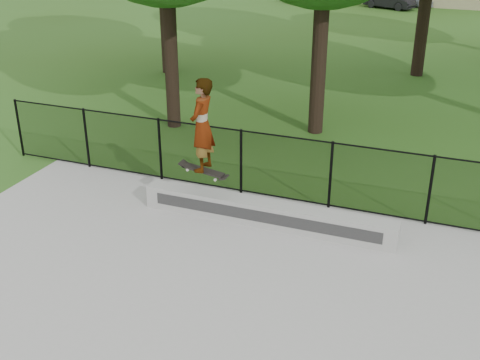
{
  "coord_description": "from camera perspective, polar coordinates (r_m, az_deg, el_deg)",
  "views": [
    {
      "loc": [
        2.37,
        -5.41,
        5.95
      ],
      "look_at": [
        -1.36,
        4.2,
        1.2
      ],
      "focal_mm": 45.0,
      "sensor_mm": 36.0,
      "label": 1
    }
  ],
  "objects": [
    {
      "name": "grind_ledge",
      "position": [
        12.06,
        2.5,
        -3.21
      ],
      "size": [
        5.22,
        0.4,
        0.48
      ],
      "primitive_type": "cube",
      "color": "#9E9F9A",
      "rests_on": "concrete_slab"
    },
    {
      "name": "chainlink_fence",
      "position": [
        12.65,
        8.58,
        0.47
      ],
      "size": [
        16.06,
        0.06,
        1.5
      ],
      "color": "black",
      "rests_on": "concrete_slab"
    },
    {
      "name": "car_b",
      "position": [
        39.91,
        13.98,
        16.25
      ],
      "size": [
        3.1,
        2.03,
        1.05
      ],
      "primitive_type": "imported",
      "rotation": [
        0.0,
        0.0,
        1.22
      ],
      "color": "black",
      "rests_on": "ground"
    },
    {
      "name": "skater_airborne",
      "position": [
        11.64,
        -3.61,
        5.09
      ],
      "size": [
        0.84,
        0.69,
        2.01
      ],
      "color": "black",
      "rests_on": "ground"
    }
  ]
}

